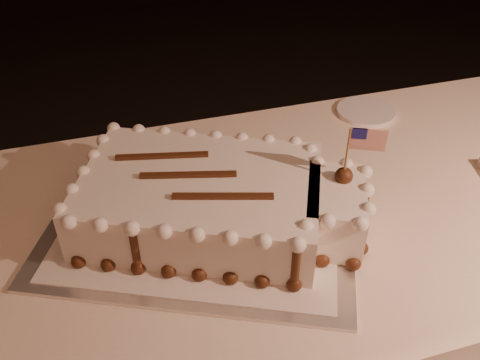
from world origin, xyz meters
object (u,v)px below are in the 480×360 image
object	(u,v)px
banquet_table	(244,330)
side_plate	(366,112)
cake_board	(202,222)
sheet_cake	(217,201)

from	to	relation	value
banquet_table	side_plate	size ratio (longest dim) A/B	15.58
cake_board	sheet_cake	bearing A→B (deg)	0.17
cake_board	sheet_cake	size ratio (longest dim) A/B	1.01
banquet_table	cake_board	distance (m)	0.39
side_plate	cake_board	bearing A→B (deg)	-150.06
banquet_table	sheet_cake	xyz separation A→B (m)	(-0.06, -0.01, 0.44)
cake_board	sheet_cake	world-z (taller)	sheet_cake
banquet_table	side_plate	bearing A→B (deg)	35.17
sheet_cake	side_plate	world-z (taller)	sheet_cake
banquet_table	side_plate	xyz separation A→B (m)	(0.43, 0.30, 0.38)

